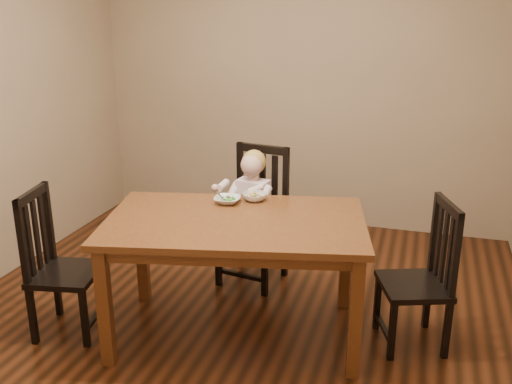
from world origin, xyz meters
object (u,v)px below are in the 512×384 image
(chair_left, at_px, (59,266))
(chair_right, at_px, (422,278))
(bowl_peas, at_px, (227,200))
(dining_table, at_px, (235,233))
(toddler, at_px, (252,203))
(bowl_veg, at_px, (254,197))
(chair_child, at_px, (255,218))

(chair_left, height_order, chair_right, chair_left)
(chair_right, bearing_deg, bowl_peas, 68.20)
(dining_table, distance_m, chair_right, 1.21)
(chair_right, distance_m, toddler, 1.40)
(dining_table, xyz_separation_m, bowl_veg, (0.01, 0.38, 0.12))
(dining_table, relative_size, bowl_veg, 10.98)
(chair_child, bearing_deg, bowl_veg, 115.47)
(bowl_peas, distance_m, bowl_veg, 0.19)
(chair_child, height_order, bowl_peas, chair_child)
(toddler, bearing_deg, dining_table, 108.46)
(chair_right, bearing_deg, chair_left, 83.21)
(dining_table, relative_size, chair_child, 1.68)
(chair_child, xyz_separation_m, toddler, (-0.01, -0.05, 0.14))
(dining_table, xyz_separation_m, bowl_peas, (-0.15, 0.27, 0.12))
(dining_table, height_order, bowl_veg, bowl_veg)
(chair_left, bearing_deg, toddler, 125.89)
(dining_table, relative_size, toddler, 3.27)
(toddler, distance_m, bowl_veg, 0.45)
(toddler, relative_size, bowl_peas, 3.09)
(dining_table, bearing_deg, chair_child, 98.06)
(bowl_peas, height_order, bowl_veg, bowl_veg)
(toddler, bearing_deg, chair_right, 166.54)
(toddler, relative_size, bowl_veg, 3.35)
(chair_left, relative_size, bowl_veg, 6.02)
(chair_right, relative_size, bowl_veg, 5.91)
(chair_left, xyz_separation_m, bowl_peas, (0.97, 0.57, 0.36))
(dining_table, relative_size, chair_left, 1.82)
(chair_left, height_order, bowl_veg, chair_left)
(bowl_veg, bearing_deg, bowl_peas, -146.42)
(chair_child, bearing_deg, bowl_peas, 95.71)
(bowl_peas, bearing_deg, chair_child, 86.49)
(chair_right, xyz_separation_m, toddler, (-1.28, 0.53, 0.19))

